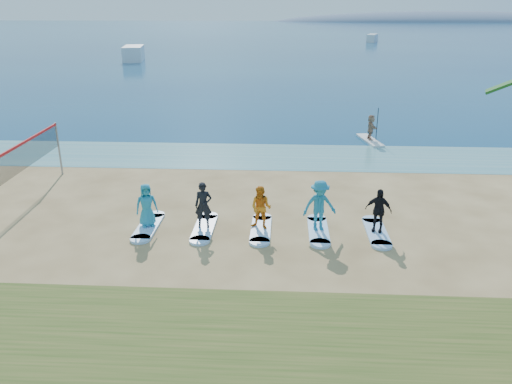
# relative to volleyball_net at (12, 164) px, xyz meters

# --- Properties ---
(ground) EXTENTS (600.00, 600.00, 0.00)m
(ground) POSITION_rel_volleyball_net_xyz_m (10.07, -2.42, -1.90)
(ground) COLOR tan
(ground) RESTS_ON ground
(shallow_water) EXTENTS (600.00, 600.00, 0.00)m
(shallow_water) POSITION_rel_volleyball_net_xyz_m (10.07, 8.08, -1.90)
(shallow_water) COLOR teal
(shallow_water) RESTS_ON ground
(ocean) EXTENTS (600.00, 600.00, 0.00)m
(ocean) POSITION_rel_volleyball_net_xyz_m (10.07, 157.58, -1.90)
(ocean) COLOR navy
(ocean) RESTS_ON ground
(island_ridge) EXTENTS (220.00, 56.00, 18.00)m
(island_ridge) POSITION_rel_volleyball_net_xyz_m (105.07, 297.58, -1.90)
(island_ridge) COLOR slate
(island_ridge) RESTS_ON ground
(volleyball_net) EXTENTS (0.57, 9.08, 2.50)m
(volleyball_net) POSITION_rel_volleyball_net_xyz_m (0.00, 0.00, 0.00)
(volleyball_net) COLOR gray
(volleyball_net) RESTS_ON ground
(paddleboard) EXTENTS (1.29, 3.08, 0.12)m
(paddleboard) POSITION_rel_volleyball_net_xyz_m (15.40, 11.64, -1.84)
(paddleboard) COLOR silver
(paddleboard) RESTS_ON ground
(paddleboarder) EXTENTS (0.54, 1.39, 1.47)m
(paddleboarder) POSITION_rel_volleyball_net_xyz_m (15.40, 11.64, -1.05)
(paddleboarder) COLOR tan
(paddleboarder) RESTS_ON paddleboard
(boat_offshore_a) EXTENTS (4.02, 7.67, 2.13)m
(boat_offshore_a) POSITION_rel_volleyball_net_xyz_m (-12.43, 58.49, -1.90)
(boat_offshore_a) COLOR silver
(boat_offshore_a) RESTS_ON ground
(boat_offshore_b) EXTENTS (3.53, 6.28, 1.76)m
(boat_offshore_b) POSITION_rel_volleyball_net_xyz_m (30.40, 104.91, -1.90)
(boat_offshore_b) COLOR silver
(boat_offshore_b) RESTS_ON ground
(surfboard_0) EXTENTS (0.70, 2.20, 0.09)m
(surfboard_0) POSITION_rel_volleyball_net_xyz_m (5.46, -1.37, -1.86)
(surfboard_0) COLOR #A4D2FF
(surfboard_0) RESTS_ON ground
(student_0) EXTENTS (0.90, 0.76, 1.57)m
(student_0) POSITION_rel_volleyball_net_xyz_m (5.46, -1.37, -1.03)
(student_0) COLOR teal
(student_0) RESTS_ON surfboard_0
(surfboard_1) EXTENTS (0.70, 2.20, 0.09)m
(surfboard_1) POSITION_rel_volleyball_net_xyz_m (7.50, -1.37, -1.86)
(surfboard_1) COLOR #A4D2FF
(surfboard_1) RESTS_ON ground
(student_1) EXTENTS (0.63, 0.44, 1.66)m
(student_1) POSITION_rel_volleyball_net_xyz_m (7.50, -1.37, -0.99)
(student_1) COLOR black
(student_1) RESTS_ON surfboard_1
(surfboard_2) EXTENTS (0.70, 2.20, 0.09)m
(surfboard_2) POSITION_rel_volleyball_net_xyz_m (9.53, -1.37, -1.86)
(surfboard_2) COLOR #A4D2FF
(surfboard_2) RESTS_ON ground
(student_2) EXTENTS (0.90, 0.79, 1.56)m
(student_2) POSITION_rel_volleyball_net_xyz_m (9.53, -1.37, -1.04)
(student_2) COLOR orange
(student_2) RESTS_ON surfboard_2
(surfboard_3) EXTENTS (0.70, 2.20, 0.09)m
(surfboard_3) POSITION_rel_volleyball_net_xyz_m (11.57, -1.37, -1.86)
(surfboard_3) COLOR #A4D2FF
(surfboard_3) RESTS_ON ground
(student_3) EXTENTS (1.30, 0.94, 1.82)m
(student_3) POSITION_rel_volleyball_net_xyz_m (11.57, -1.37, -0.90)
(student_3) COLOR teal
(student_3) RESTS_ON surfboard_3
(surfboard_4) EXTENTS (0.70, 2.20, 0.09)m
(surfboard_4) POSITION_rel_volleyball_net_xyz_m (13.61, -1.37, -1.86)
(surfboard_4) COLOR #A4D2FF
(surfboard_4) RESTS_ON ground
(student_4) EXTENTS (0.99, 0.66, 1.56)m
(student_4) POSITION_rel_volleyball_net_xyz_m (13.61, -1.37, -1.04)
(student_4) COLOR black
(student_4) RESTS_ON surfboard_4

